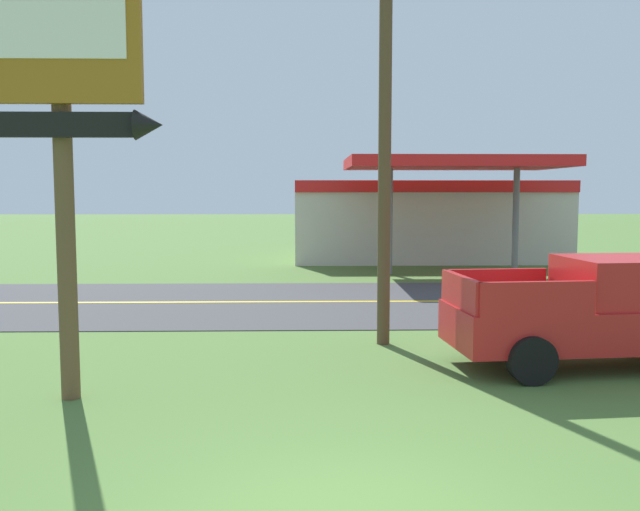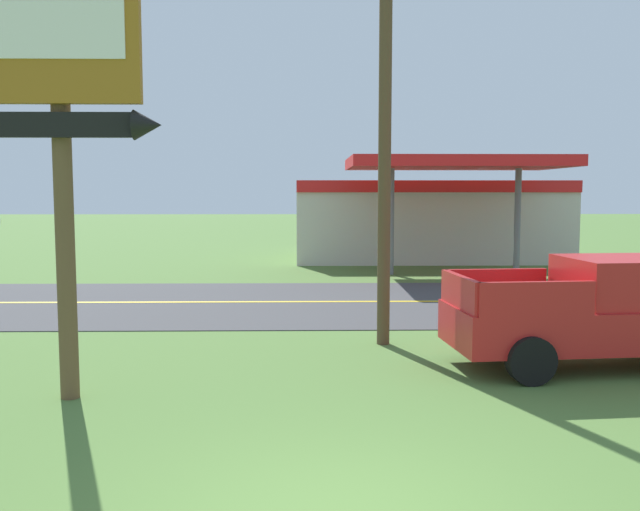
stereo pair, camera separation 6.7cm
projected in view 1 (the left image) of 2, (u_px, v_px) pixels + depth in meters
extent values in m
cube|color=#3D3D3F|center=(316.00, 302.00, 19.49)|extent=(140.00, 8.00, 0.02)
cube|color=gold|center=(316.00, 302.00, 19.49)|extent=(126.00, 0.20, 0.01)
cylinder|color=brown|center=(64.00, 183.00, 10.16)|extent=(0.28, 0.28, 6.50)
cube|color=#996019|center=(55.00, 39.00, 9.79)|extent=(2.46, 0.16, 1.82)
cube|color=white|center=(52.00, 22.00, 9.68)|extent=(2.07, 0.03, 1.02)
cube|color=black|center=(58.00, 125.00, 9.91)|extent=(2.22, 0.12, 0.36)
cone|color=black|center=(149.00, 125.00, 9.94)|extent=(0.40, 0.44, 0.44)
cylinder|color=brown|center=(385.00, 124.00, 13.78)|extent=(0.26, 0.26, 8.97)
cube|color=beige|center=(425.00, 220.00, 32.01)|extent=(12.00, 6.00, 3.60)
cube|color=red|center=(438.00, 186.00, 28.83)|extent=(12.00, 0.12, 0.50)
cube|color=red|center=(454.00, 163.00, 25.82)|extent=(8.00, 5.00, 0.40)
cylinder|color=slate|center=(389.00, 219.00, 25.96)|extent=(0.24, 0.24, 4.20)
cylinder|color=slate|center=(516.00, 219.00, 26.07)|extent=(0.24, 0.24, 4.20)
cube|color=red|center=(596.00, 325.00, 12.29)|extent=(5.36, 2.42, 0.72)
cube|color=red|center=(621.00, 281.00, 12.27)|extent=(2.06, 1.96, 0.84)
cube|color=red|center=(495.00, 284.00, 12.96)|extent=(1.95, 0.30, 0.56)
cube|color=red|center=(537.00, 299.00, 11.14)|extent=(1.95, 0.30, 0.56)
cube|color=red|center=(461.00, 291.00, 11.94)|extent=(0.29, 1.88, 0.56)
cylinder|color=black|center=(489.00, 335.00, 13.11)|extent=(0.82, 0.35, 0.80)
cylinder|color=black|center=(532.00, 360.00, 11.17)|extent=(0.82, 0.35, 0.80)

